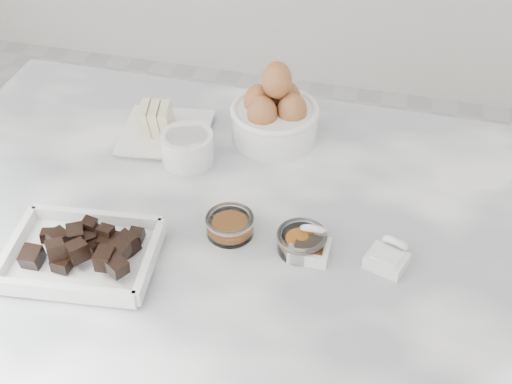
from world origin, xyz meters
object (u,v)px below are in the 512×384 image
at_px(egg_bowl, 275,114).
at_px(vanilla_spoon, 311,245).
at_px(chocolate_dish, 81,251).
at_px(zest_bowl, 302,241).
at_px(sugar_ramekin, 188,147).
at_px(butter_plate, 164,127).
at_px(honey_bowl, 230,225).
at_px(salt_spoon, 389,256).

distance_m(egg_bowl, vanilla_spoon, 0.32).
height_order(chocolate_dish, zest_bowl, chocolate_dish).
bearing_deg(chocolate_dish, sugar_ramekin, 75.75).
relative_size(butter_plate, zest_bowl, 2.27).
bearing_deg(sugar_ramekin, vanilla_spoon, -34.22).
xyz_separation_m(egg_bowl, zest_bowl, (0.11, -0.29, -0.03)).
distance_m(chocolate_dish, vanilla_spoon, 0.36).
bearing_deg(zest_bowl, butter_plate, 143.40).
relative_size(chocolate_dish, zest_bowl, 3.06).
distance_m(butter_plate, honey_bowl, 0.30).
xyz_separation_m(chocolate_dish, vanilla_spoon, (0.34, 0.11, -0.01)).
distance_m(butter_plate, salt_spoon, 0.51).
bearing_deg(chocolate_dish, vanilla_spoon, 18.29).
bearing_deg(chocolate_dish, zest_bowl, 19.51).
bearing_deg(egg_bowl, salt_spoon, -48.63).
bearing_deg(vanilla_spoon, butter_plate, 144.36).
xyz_separation_m(egg_bowl, salt_spoon, (0.25, -0.28, -0.04)).
height_order(zest_bowl, vanilla_spoon, vanilla_spoon).
height_order(butter_plate, vanilla_spoon, butter_plate).
relative_size(butter_plate, sugar_ramekin, 1.93).
bearing_deg(honey_bowl, chocolate_dish, -148.85).
height_order(butter_plate, salt_spoon, butter_plate).
height_order(egg_bowl, vanilla_spoon, egg_bowl).
xyz_separation_m(chocolate_dish, sugar_ramekin, (0.07, 0.29, 0.01)).
bearing_deg(egg_bowl, sugar_ramekin, -140.76).
bearing_deg(zest_bowl, chocolate_dish, -160.49).
height_order(egg_bowl, salt_spoon, egg_bowl).
xyz_separation_m(sugar_ramekin, vanilla_spoon, (0.26, -0.18, -0.02)).
bearing_deg(salt_spoon, honey_bowl, 179.15).
bearing_deg(salt_spoon, vanilla_spoon, -176.68).
bearing_deg(honey_bowl, egg_bowl, 88.54).
relative_size(honey_bowl, vanilla_spoon, 1.06).
distance_m(egg_bowl, honey_bowl, 0.28).
xyz_separation_m(butter_plate, egg_bowl, (0.20, 0.05, 0.03)).
relative_size(chocolate_dish, sugar_ramekin, 2.60).
distance_m(chocolate_dish, salt_spoon, 0.48).
bearing_deg(chocolate_dish, salt_spoon, 14.48).
bearing_deg(salt_spoon, egg_bowl, 131.37).
bearing_deg(honey_bowl, salt_spoon, -0.85).
height_order(chocolate_dish, egg_bowl, egg_bowl).
distance_m(sugar_ramekin, salt_spoon, 0.42).
relative_size(sugar_ramekin, salt_spoon, 1.12).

